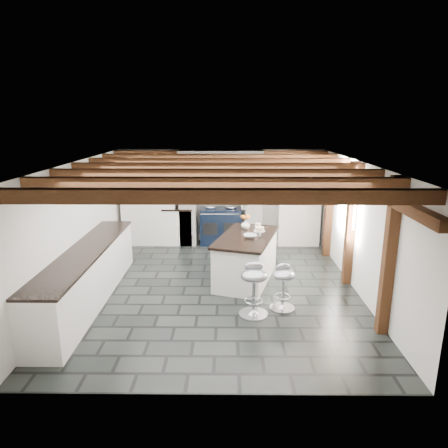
{
  "coord_description": "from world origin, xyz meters",
  "views": [
    {
      "loc": [
        0.17,
        -6.87,
        3.03
      ],
      "look_at": [
        0.1,
        0.4,
        1.1
      ],
      "focal_mm": 32.0,
      "sensor_mm": 36.0,
      "label": 1
    }
  ],
  "objects_px": {
    "bar_stool_near": "(283,282)",
    "bar_stool_far": "(254,284)",
    "range_cooker": "(221,225)",
    "kitchen_island": "(246,257)"
  },
  "relations": [
    {
      "from": "bar_stool_near",
      "to": "bar_stool_far",
      "type": "relative_size",
      "value": 0.89
    },
    {
      "from": "range_cooker",
      "to": "bar_stool_near",
      "type": "distance_m",
      "value": 3.71
    },
    {
      "from": "range_cooker",
      "to": "bar_stool_near",
      "type": "relative_size",
      "value": 1.31
    },
    {
      "from": "bar_stool_near",
      "to": "bar_stool_far",
      "type": "bearing_deg",
      "value": -174.83
    },
    {
      "from": "range_cooker",
      "to": "kitchen_island",
      "type": "xyz_separation_m",
      "value": [
        0.53,
        -2.32,
        -0.01
      ]
    },
    {
      "from": "bar_stool_near",
      "to": "kitchen_island",
      "type": "bearing_deg",
      "value": 94.21
    },
    {
      "from": "range_cooker",
      "to": "bar_stool_far",
      "type": "xyz_separation_m",
      "value": [
        0.58,
        -3.77,
        0.07
      ]
    },
    {
      "from": "bar_stool_far",
      "to": "kitchen_island",
      "type": "bearing_deg",
      "value": 90.24
    },
    {
      "from": "kitchen_island",
      "to": "bar_stool_near",
      "type": "distance_m",
      "value": 1.34
    },
    {
      "from": "kitchen_island",
      "to": "bar_stool_far",
      "type": "distance_m",
      "value": 1.46
    }
  ]
}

